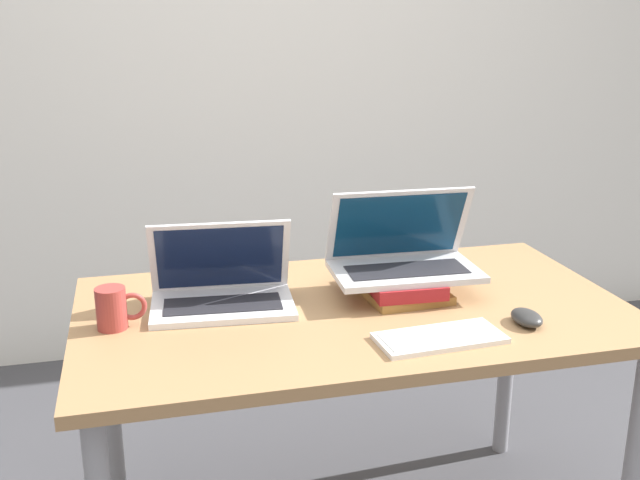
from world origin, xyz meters
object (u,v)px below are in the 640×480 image
book_stack (399,284)px  wireless_keyboard (440,338)px  laptop_on_books (403,255)px  mouse (527,318)px  mug (113,308)px  laptop_left (222,289)px

book_stack → wireless_keyboard: bearing=-92.4°
book_stack → laptop_on_books: size_ratio=0.69×
wireless_keyboard → mouse: 0.24m
book_stack → mug: mug is taller
laptop_left → wireless_keyboard: laptop_left is taller
laptop_on_books → mug: 0.74m
laptop_left → wireless_keyboard: bearing=-36.3°
laptop_left → mouse: laptop_left is taller
laptop_left → book_stack: laptop_left is taller
wireless_keyboard → mug: bearing=160.5°
book_stack → mouse: size_ratio=2.70×
wireless_keyboard → mug: mug is taller
book_stack → wireless_keyboard: book_stack is taller
laptop_on_books → mouse: size_ratio=3.89×
laptop_left → book_stack: (0.46, -0.03, -0.02)m
laptop_left → laptop_on_books: (0.47, -0.02, 0.06)m
mug → mouse: bearing=-12.8°
laptop_left → mug: (-0.26, -0.08, 0.01)m
mouse → mug: mug is taller
wireless_keyboard → mouse: mouse is taller
wireless_keyboard → mouse: size_ratio=2.99×
laptop_on_books → wireless_keyboard: laptop_on_books is taller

